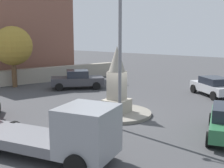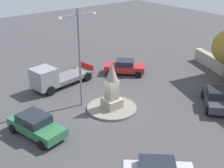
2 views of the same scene
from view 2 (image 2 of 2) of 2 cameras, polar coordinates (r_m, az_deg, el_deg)
The scene contains 8 objects.
ground_plane at distance 24.27m, azimuth -0.03°, elevation -4.72°, with size 80.00×80.00×0.00m, color #424244.
traffic_island at distance 24.23m, azimuth -0.03°, elevation -4.54°, with size 3.97×3.97×0.18m, color gray.
monument at distance 23.44m, azimuth -0.03°, elevation -0.79°, with size 1.30×1.30×3.77m.
streetlamp at distance 23.20m, azimuth -6.21°, elevation 6.45°, with size 3.19×0.28×7.83m.
car_green_parked_left at distance 21.38m, azimuth -14.17°, elevation -7.49°, with size 2.78×4.67×1.50m.
car_red_near_island at distance 30.79m, azimuth 2.41°, elevation 3.26°, with size 4.00×4.03×1.46m.
car_dark_grey_waiting at distance 25.75m, azimuth 19.13°, elevation -2.47°, with size 4.28×4.14×1.52m.
truck_grey_far_side at distance 27.93m, azimuth -10.79°, elevation 1.21°, with size 6.27×2.94×2.20m.
Camera 2 is at (13.18, 16.67, 11.73)m, focal length 48.47 mm.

